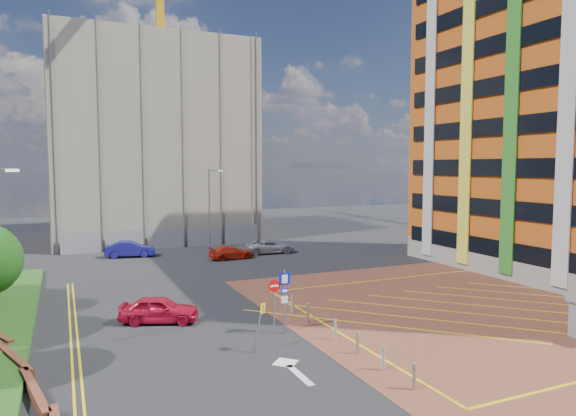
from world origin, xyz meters
TOP-DOWN VIEW (x-y plane):
  - ground at (0.00, 0.00)m, footprint 140.00×140.00m
  - forecourt at (14.00, 0.00)m, footprint 26.00×26.00m
  - retaining_wall at (-11.80, 2.00)m, footprint 6.06×20.33m
  - lamp_back at (4.08, 28.00)m, footprint 1.53×0.16m
  - sign_cluster at (0.30, 0.98)m, footprint 1.17×0.12m
  - warning_sign at (-1.56, -1.00)m, footprint 0.67×0.40m
  - bollard_row at (2.30, -1.67)m, footprint 0.14×11.14m
  - construction_building at (0.00, 40.00)m, footprint 21.20×19.20m
  - tower_crane at (2.00, 39.44)m, footprint 1.60×35.00m
  - construction_fence at (1.00, 30.00)m, footprint 21.60×0.06m
  - car_red_left at (-4.92, 5.28)m, footprint 4.46×3.07m
  - car_blue_back at (-3.92, 26.30)m, footprint 4.63×2.34m
  - car_red_back at (4.23, 21.62)m, footprint 4.09×1.83m
  - car_silver_back at (8.58, 23.06)m, footprint 4.82×2.57m

SIDE VIEW (x-z plane):
  - ground at x=0.00m, z-range 0.00..0.00m
  - forecourt at x=14.00m, z-range 0.00..0.02m
  - retaining_wall at x=-11.80m, z-range 0.00..0.40m
  - bollard_row at x=2.30m, z-range 0.02..0.92m
  - car_red_back at x=4.23m, z-range 0.00..1.16m
  - car_silver_back at x=8.58m, z-range 0.00..1.29m
  - car_red_left at x=-4.92m, z-range 0.00..1.41m
  - car_blue_back at x=-3.92m, z-range 0.00..1.46m
  - construction_fence at x=1.00m, z-range 0.00..2.00m
  - warning_sign at x=-1.56m, z-range 0.30..2.55m
  - sign_cluster at x=0.30m, z-range 0.35..3.55m
  - lamp_back at x=4.08m, z-range 0.36..8.36m
  - construction_building at x=0.00m, z-range 0.00..22.00m
  - tower_crane at x=2.00m, z-range 8.15..43.55m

